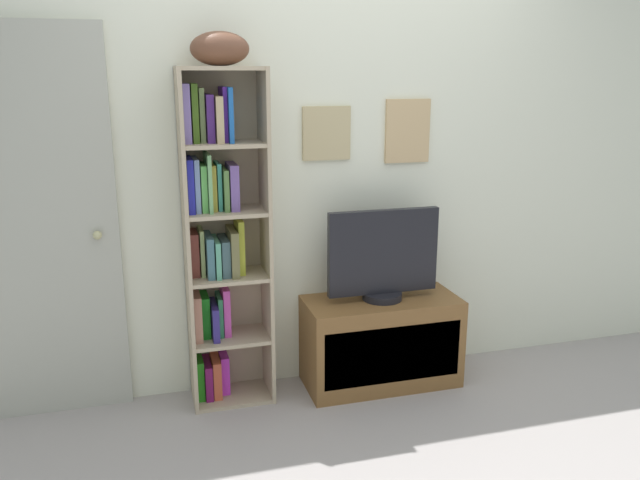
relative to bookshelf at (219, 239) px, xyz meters
The scene contains 6 objects.
back_wall 0.70m from the bookshelf, 12.91° to the left, with size 4.80×0.08×2.42m.
bookshelf is the anchor object (origin of this frame).
football 0.95m from the bookshelf, 38.33° to the right, with size 0.28×0.16×0.16m, color brown.
tv_stand 1.10m from the bookshelf, ahead, with size 0.87×0.39×0.51m.
television 0.90m from the bookshelf, ahead, with size 0.63×0.22×0.51m.
door 0.94m from the bookshelf, behind, with size 0.89×0.09×1.97m.
Camera 1 is at (-0.98, -2.25, 1.74)m, focal length 35.98 mm.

